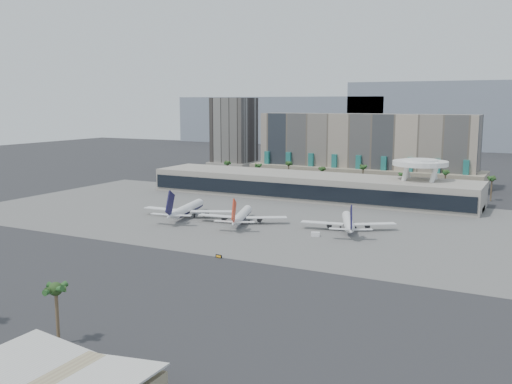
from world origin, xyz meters
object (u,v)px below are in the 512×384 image
at_px(service_vehicle_a, 196,212).
at_px(taxiway_sign, 219,256).
at_px(airliner_centre, 242,216).
at_px(airliner_right, 348,222).
at_px(service_vehicle_b, 315,234).
at_px(airliner_left, 187,209).

relative_size(service_vehicle_a, taxiway_sign, 1.75).
xyz_separation_m(airliner_centre, taxiway_sign, (18.40, -48.55, -2.80)).
relative_size(airliner_right, service_vehicle_b, 11.38).
bearing_deg(taxiway_sign, service_vehicle_a, 133.49).
bearing_deg(airliner_left, service_vehicle_a, 83.74).
bearing_deg(airliner_left, service_vehicle_b, -19.28).
relative_size(airliner_right, service_vehicle_a, 8.94).
xyz_separation_m(airliner_centre, service_vehicle_a, (-27.85, 8.31, -2.33)).
height_order(airliner_right, service_vehicle_a, airliner_right).
distance_m(airliner_right, service_vehicle_b, 16.77).
bearing_deg(service_vehicle_b, service_vehicle_a, 149.65).
height_order(airliner_centre, service_vehicle_a, airliner_centre).
bearing_deg(airliner_centre, service_vehicle_a, 145.12).
height_order(airliner_centre, taxiway_sign, airliner_centre).
distance_m(airliner_left, service_vehicle_a, 8.66).
bearing_deg(taxiway_sign, airliner_right, 71.07).
relative_size(airliner_left, taxiway_sign, 17.98).
height_order(airliner_left, taxiway_sign, airliner_left).
bearing_deg(airliner_right, airliner_centre, 168.71).
bearing_deg(taxiway_sign, airliner_centre, 115.12).
relative_size(airliner_left, airliner_centre, 1.12).
relative_size(service_vehicle_b, taxiway_sign, 1.37).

